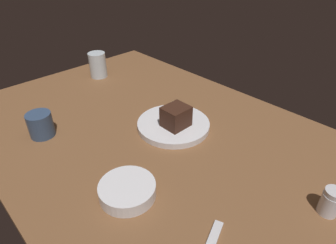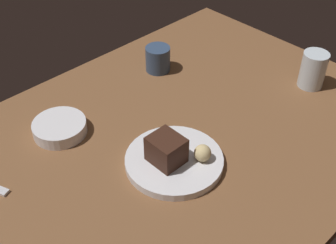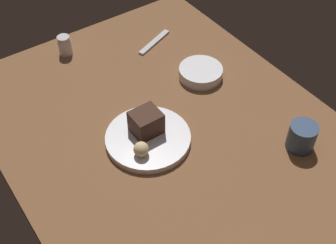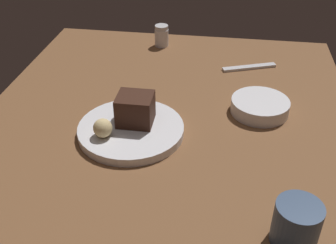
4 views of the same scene
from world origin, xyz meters
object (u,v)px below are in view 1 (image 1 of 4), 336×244
dessert_plate (173,125)px  bread_roll (175,107)px  coffee_cup (41,125)px  chocolate_cake_slice (176,117)px  water_glass (98,65)px  salt_shaker (331,202)px  side_bowl (127,190)px

dessert_plate → bread_roll: 6.91cm
bread_roll → coffee_cup: bearing=-119.0°
chocolate_cake_slice → coffee_cup: bearing=-130.4°
chocolate_cake_slice → water_glass: size_ratio=0.73×
bread_roll → water_glass: size_ratio=0.38×
bread_roll → salt_shaker: size_ratio=0.61×
salt_shaker → bread_roll: bearing=175.8°
salt_shaker → coffee_cup: bearing=-155.4°
dessert_plate → coffee_cup: bearing=-127.7°
side_bowl → coffee_cup: (-36.48, -3.94, 2.09)cm
water_glass → side_bowl: 69.28cm
bread_roll → coffee_cup: coffee_cup is taller
dessert_plate → side_bowl: 29.80cm
water_glass → coffee_cup: (25.18, -35.32, -1.41)cm
bread_roll → chocolate_cake_slice: bearing=-42.2°
chocolate_cake_slice → salt_shaker: 44.30cm
water_glass → coffee_cup: water_glass is taller
water_glass → chocolate_cake_slice: bearing=-5.7°
chocolate_cake_slice → coffee_cup: 39.76cm
chocolate_cake_slice → coffee_cup: size_ratio=1.01×
side_bowl → coffee_cup: size_ratio=1.78×
coffee_cup → water_glass: bearing=125.5°
dessert_plate → salt_shaker: salt_shaker is taller
chocolate_cake_slice → salt_shaker: (44.22, 1.75, -1.89)cm
water_glass → side_bowl: water_glass is taller
coffee_cup → bread_roll: bearing=61.0°
bread_roll → salt_shaker: 50.31cm
salt_shaker → chocolate_cake_slice: bearing=-177.7°
salt_shaker → coffee_cup: 76.94cm
bread_roll → side_bowl: size_ratio=0.30×
water_glass → salt_shaker: bearing=-2.0°
salt_shaker → side_bowl: size_ratio=0.49×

